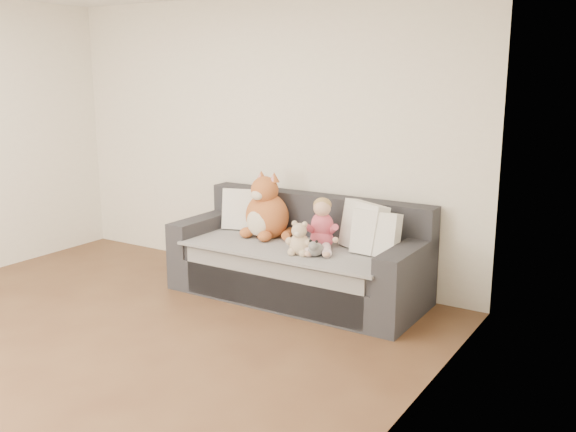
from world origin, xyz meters
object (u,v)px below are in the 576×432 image
object	(u,v)px
plush_cat	(266,212)
sofa	(300,261)
teddy_bear	(299,241)
toddler	(322,228)
sippy_cup	(298,247)

from	to	relation	value
plush_cat	sofa	bearing A→B (deg)	1.53
teddy_bear	toddler	bearing A→B (deg)	64.16
sofa	teddy_bear	xyz separation A→B (m)	(0.18, -0.31, 0.28)
sofa	sippy_cup	distance (m)	0.41
toddler	sippy_cup	bearing A→B (deg)	-130.19
sofa	teddy_bear	size ratio (longest dim) A/B	7.75
toddler	teddy_bear	distance (m)	0.27
toddler	plush_cat	size ratio (longest dim) A/B	0.71
sofa	teddy_bear	world-z (taller)	sofa
teddy_bear	sippy_cup	bearing A→B (deg)	149.15
teddy_bear	sippy_cup	world-z (taller)	teddy_bear
teddy_bear	sippy_cup	xyz separation A→B (m)	(-0.02, 0.01, -0.05)
toddler	teddy_bear	world-z (taller)	toddler
sippy_cup	teddy_bear	bearing A→B (deg)	-19.19
plush_cat	sippy_cup	size ratio (longest dim) A/B	5.23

